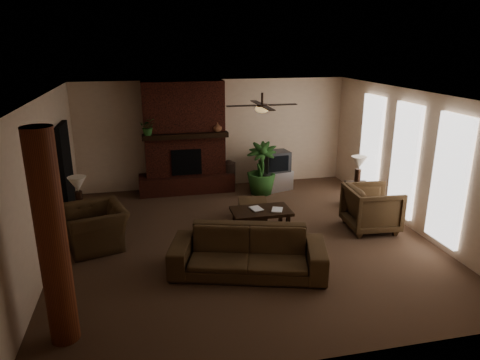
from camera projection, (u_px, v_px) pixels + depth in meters
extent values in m
plane|color=brown|center=(244.00, 239.00, 8.53)|extent=(7.00, 7.00, 0.00)
plane|color=silver|center=(245.00, 95.00, 7.68)|extent=(7.00, 7.00, 0.00)
plane|color=beige|center=(214.00, 134.00, 11.36)|extent=(7.00, 0.00, 7.00)
plane|color=beige|center=(316.00, 258.00, 4.85)|extent=(7.00, 0.00, 7.00)
plane|color=beige|center=(44.00, 184.00, 7.38)|extent=(0.00, 7.00, 7.00)
plane|color=beige|center=(412.00, 160.00, 8.83)|extent=(0.00, 7.00, 7.00)
cube|color=#4E1E14|center=(185.00, 137.00, 10.96)|extent=(2.00, 0.50, 2.80)
cube|color=#4E1E14|center=(187.00, 183.00, 11.23)|extent=(2.40, 0.70, 0.45)
cube|color=black|center=(187.00, 162.00, 10.90)|extent=(0.75, 0.04, 0.65)
cube|color=black|center=(186.00, 136.00, 10.67)|extent=(2.10, 0.28, 0.12)
cube|color=white|center=(371.00, 146.00, 10.32)|extent=(0.08, 0.85, 2.35)
cube|color=white|center=(404.00, 160.00, 9.02)|extent=(0.08, 0.85, 2.35)
cube|color=white|center=(449.00, 180.00, 7.71)|extent=(0.08, 0.85, 2.35)
cylinder|color=brown|center=(52.00, 241.00, 5.26)|extent=(0.36, 0.36, 2.80)
cube|color=black|center=(67.00, 173.00, 9.18)|extent=(0.10, 1.00, 2.10)
cylinder|color=black|center=(262.00, 99.00, 8.08)|extent=(0.04, 0.04, 0.24)
cylinder|color=black|center=(262.00, 106.00, 8.11)|extent=(0.20, 0.20, 0.06)
ellipsoid|color=#F2BF72|center=(262.00, 109.00, 8.13)|extent=(0.26, 0.26, 0.14)
cube|color=black|center=(283.00, 105.00, 8.19)|extent=(0.55, 0.12, 0.01)
cube|color=black|center=(241.00, 106.00, 8.03)|extent=(0.55, 0.12, 0.01)
cube|color=black|center=(257.00, 102.00, 8.48)|extent=(0.12, 0.55, 0.01)
cube|color=black|center=(268.00, 108.00, 7.74)|extent=(0.12, 0.55, 0.01)
imported|color=#48341E|center=(248.00, 245.00, 7.18)|extent=(2.65, 1.44, 1.00)
imported|color=#48341E|center=(96.00, 220.00, 8.14)|extent=(1.07, 1.34, 1.02)
imported|color=#48341E|center=(372.00, 206.00, 8.86)|extent=(0.98, 1.04, 1.00)
cube|color=black|center=(261.00, 211.00, 8.87)|extent=(1.20, 0.70, 0.06)
cube|color=black|center=(240.00, 228.00, 8.60)|extent=(0.07, 0.07, 0.37)
cube|color=black|center=(288.00, 224.00, 8.81)|extent=(0.07, 0.07, 0.37)
cube|color=black|center=(235.00, 218.00, 9.07)|extent=(0.07, 0.07, 0.37)
cube|color=black|center=(280.00, 214.00, 9.27)|extent=(0.07, 0.07, 0.37)
cube|color=#48341E|center=(253.00, 209.00, 9.53)|extent=(0.70, 0.70, 0.40)
cube|color=#BBBBBD|center=(275.00, 180.00, 11.35)|extent=(0.96, 0.73, 0.50)
cube|color=#353638|center=(276.00, 161.00, 11.23)|extent=(0.71, 0.58, 0.52)
cube|color=black|center=(279.00, 164.00, 10.98)|extent=(0.52, 0.10, 0.40)
cylinder|color=black|center=(229.00, 175.00, 11.42)|extent=(0.34, 0.34, 0.70)
sphere|color=black|center=(229.00, 166.00, 11.34)|extent=(0.34, 0.34, 0.34)
imported|color=#295321|center=(261.00, 180.00, 11.01)|extent=(1.21, 1.50, 0.74)
cube|color=black|center=(80.00, 221.00, 8.72)|extent=(0.50, 0.50, 0.55)
cylinder|color=black|center=(79.00, 200.00, 8.58)|extent=(0.18, 0.18, 0.35)
cone|color=#EFE0CA|center=(77.00, 184.00, 8.48)|extent=(0.45, 0.45, 0.30)
cube|color=black|center=(357.00, 195.00, 10.20)|extent=(0.58, 0.58, 0.55)
cylinder|color=black|center=(358.00, 176.00, 10.07)|extent=(0.18, 0.18, 0.35)
cone|color=#EFE0CA|center=(359.00, 163.00, 9.97)|extent=(0.46, 0.46, 0.30)
imported|color=#295321|center=(148.00, 129.00, 10.37)|extent=(0.39, 0.43, 0.33)
imported|color=brown|center=(218.00, 127.00, 10.83)|extent=(0.28, 0.28, 0.22)
imported|color=#999999|center=(252.00, 204.00, 8.80)|extent=(0.22, 0.07, 0.29)
imported|color=#999999|center=(272.00, 203.00, 8.82)|extent=(0.21, 0.10, 0.29)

